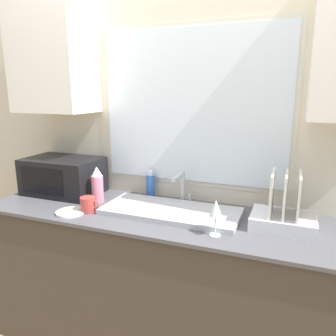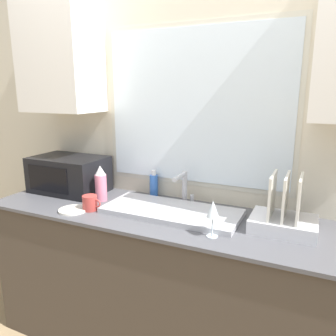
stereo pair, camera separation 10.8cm
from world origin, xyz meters
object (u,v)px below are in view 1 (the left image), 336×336
dish_rack (283,215)px  soap_bottle (151,185)px  mug_near_sink (88,205)px  faucet (182,185)px  wine_glass (216,209)px  microwave (63,176)px  spray_bottle (97,185)px

dish_rack → soap_bottle: 0.87m
soap_bottle → mug_near_sink: soap_bottle is taller
faucet → wine_glass: size_ratio=1.13×
microwave → wine_glass: microwave is taller
mug_near_sink → wine_glass: (0.76, -0.04, 0.09)m
dish_rack → wine_glass: 0.38m
spray_bottle → faucet: bearing=16.3°
wine_glass → spray_bottle: bearing=165.0°
dish_rack → mug_near_sink: bearing=-170.7°
spray_bottle → wine_glass: size_ratio=1.25×
dish_rack → wine_glass: size_ratio=1.75×
soap_bottle → spray_bottle: bearing=-142.5°
faucet → dish_rack: (0.60, -0.15, -0.06)m
mug_near_sink → faucet: bearing=34.9°
soap_bottle → wine_glass: wine_glass is taller
soap_bottle → wine_glass: size_ratio=0.99×
dish_rack → spray_bottle: size_ratio=1.40×
spray_bottle → dish_rack: bearing=0.1°
mug_near_sink → microwave: bearing=146.2°
mug_near_sink → dish_rack: bearing=9.3°
dish_rack → wine_glass: bearing=-144.4°
microwave → dish_rack: size_ratio=1.57×
soap_bottle → faucet: bearing=-14.1°
faucet → soap_bottle: faucet is taller
spray_bottle → mug_near_sink: size_ratio=1.91×
microwave → wine_glass: bearing=-14.3°
microwave → wine_glass: (1.13, -0.29, 0.01)m
faucet → dish_rack: bearing=-13.8°
microwave → spray_bottle: size_ratio=2.20×
faucet → microwave: 0.83m
faucet → dish_rack: 0.62m
faucet → soap_bottle: (-0.24, 0.06, -0.05)m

